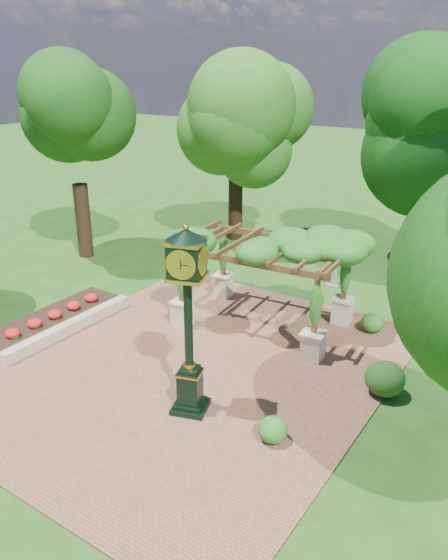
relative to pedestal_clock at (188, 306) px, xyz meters
The scene contains 13 objects.
ground 3.16m from the pedestal_clock, 148.35° to the left, with size 120.00×120.00×0.00m, color #1E4714.
brick_plaza 3.50m from the pedestal_clock, 123.64° to the left, with size 10.00×12.00×0.04m, color brown.
border_wall 6.43m from the pedestal_clock, 168.21° to the left, with size 0.35×5.00×0.40m, color #C6B793.
flower_bed 7.25m from the pedestal_clock, 169.78° to the left, with size 1.50×5.00×0.36m, color red.
pedestal_clock is the anchor object (origin of this frame).
pergola 5.23m from the pedestal_clock, 99.90° to the left, with size 5.49×3.69×3.30m.
sundial 9.93m from the pedestal_clock, 91.83° to the left, with size 0.57×0.57×0.95m.
shrub_front 3.41m from the pedestal_clock, ahead, with size 0.68×0.68×0.62m, color #265E1B.
shrub_mid 5.57m from the pedestal_clock, 41.14° to the left, with size 1.03×1.03×0.93m, color #1F4814.
shrub_back 7.43m from the pedestal_clock, 70.72° to the left, with size 0.71×0.71×0.64m, color #2B671D.
tree_west_near 13.16m from the pedestal_clock, 148.32° to the left, with size 3.86×3.86×8.37m.
tree_west_far 14.56m from the pedestal_clock, 118.18° to the left, with size 4.49×4.49×7.78m.
tree_north 14.04m from the pedestal_clock, 82.10° to the left, with size 5.24×5.24×8.39m.
Camera 1 is at (8.19, -9.77, 8.15)m, focal length 35.00 mm.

